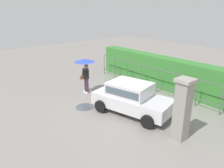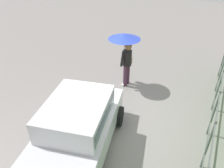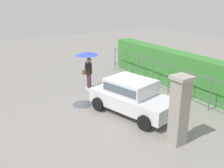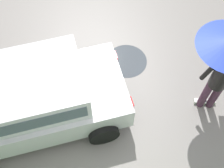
{
  "view_description": "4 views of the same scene",
  "coord_description": "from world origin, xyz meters",
  "views": [
    {
      "loc": [
        7.97,
        -7.06,
        4.76
      ],
      "look_at": [
        -0.02,
        -0.36,
        1.07
      ],
      "focal_mm": 34.83,
      "sensor_mm": 36.0,
      "label": 1
    },
    {
      "loc": [
        4.48,
        2.24,
        4.56
      ],
      "look_at": [
        -0.37,
        -0.25,
        1.1
      ],
      "focal_mm": 34.52,
      "sensor_mm": 36.0,
      "label": 2
    },
    {
      "loc": [
        9.55,
        -6.56,
        4.91
      ],
      "look_at": [
        0.04,
        -0.49,
        0.93
      ],
      "focal_mm": 42.19,
      "sensor_mm": 36.0,
      "label": 3
    },
    {
      "loc": [
        -0.1,
        2.24,
        5.6
      ],
      "look_at": [
        -0.17,
        -0.56,
        0.88
      ],
      "focal_mm": 46.99,
      "sensor_mm": 36.0,
      "label": 4
    }
  ],
  "objects": [
    {
      "name": "gate_pillar",
      "position": [
        4.13,
        -0.48,
        1.24
      ],
      "size": [
        0.6,
        0.6,
        2.42
      ],
      "color": "gray",
      "rests_on": "ground"
    },
    {
      "name": "pedestrian",
      "position": [
        -2.11,
        -0.6,
        1.57
      ],
      "size": [
        1.14,
        1.14,
        2.05
      ],
      "rotation": [
        0.0,
        0.0,
        -1.66
      ],
      "color": "#47283D",
      "rests_on": "ground"
    },
    {
      "name": "car",
      "position": [
        1.37,
        -0.34,
        0.8
      ],
      "size": [
        3.98,
        2.55,
        1.48
      ],
      "rotation": [
        0.0,
        0.0,
        0.24
      ],
      "color": "silver",
      "rests_on": "ground"
    },
    {
      "name": "ground_plane",
      "position": [
        0.0,
        0.0,
        0.0
      ],
      "size": [
        40.0,
        40.0,
        0.0
      ],
      "primitive_type": "plane",
      "color": "gray"
    },
    {
      "name": "fence_section",
      "position": [
        0.48,
        2.64,
        0.83
      ],
      "size": [
        10.03,
        0.05,
        1.5
      ],
      "color": "#59605B",
      "rests_on": "ground"
    },
    {
      "name": "puddle_near",
      "position": [
        -0.54,
        -1.71,
        0.0
      ],
      "size": [
        0.95,
        0.95,
        0.0
      ],
      "primitive_type": "cylinder",
      "color": "#4C545B",
      "rests_on": "ground"
    },
    {
      "name": "hedge_row",
      "position": [
        0.48,
        3.67,
        0.95
      ],
      "size": [
        10.98,
        0.9,
        1.9
      ],
      "primitive_type": "cube",
      "color": "#387F33",
      "rests_on": "ground"
    }
  ]
}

